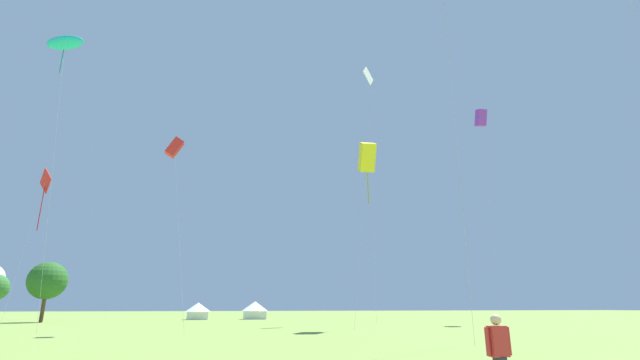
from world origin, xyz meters
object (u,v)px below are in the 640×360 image
at_px(kite_cyan_parafoil, 65,43).
at_px(kite_white_diamond, 368,78).
at_px(kite_red_box, 175,148).
at_px(person_spectator, 500,360).
at_px(kite_red_diamond, 45,184).
at_px(festival_tent_center, 198,310).
at_px(kite_yellow_box, 367,157).
at_px(festival_tent_right, 255,309).
at_px(kite_purple_box, 481,118).
at_px(tree_distant_left, 47,281).

relative_size(kite_cyan_parafoil, kite_white_diamond, 0.73).
relative_size(kite_red_box, person_spectator, 9.09).
bearing_deg(person_spectator, kite_red_diamond, 118.33).
xyz_separation_m(person_spectator, festival_tent_center, (-7.00, 62.94, 0.51)).
bearing_deg(festival_tent_center, kite_red_diamond, -132.96).
height_order(kite_yellow_box, festival_tent_right, kite_yellow_box).
bearing_deg(festival_tent_center, kite_purple_box, -32.61).
bearing_deg(kite_white_diamond, kite_red_diamond, 177.50).
bearing_deg(tree_distant_left, kite_red_diamond, -82.39).
relative_size(kite_red_box, kite_red_diamond, 0.94).
distance_m(kite_yellow_box, festival_tent_right, 36.86).
height_order(kite_cyan_parafoil, kite_purple_box, kite_purple_box).
height_order(kite_red_box, festival_tent_right, kite_red_box).
height_order(festival_tent_center, festival_tent_right, festival_tent_right).
xyz_separation_m(kite_red_box, tree_distant_left, (-16.13, 26.35, -9.81)).
relative_size(kite_cyan_parafoil, tree_distant_left, 3.39).
bearing_deg(kite_purple_box, kite_yellow_box, -152.93).
bearing_deg(kite_yellow_box, kite_red_diamond, 155.11).
height_order(kite_purple_box, person_spectator, kite_purple_box).
bearing_deg(person_spectator, tree_distant_left, 114.80).
bearing_deg(festival_tent_right, person_spectator, -91.35).
bearing_deg(kite_cyan_parafoil, kite_yellow_box, -0.86).
height_order(kite_red_box, tree_distant_left, kite_red_box).
distance_m(festival_tent_center, tree_distant_left, 20.39).
height_order(kite_red_box, kite_purple_box, kite_purple_box).
distance_m(kite_white_diamond, kite_red_diamond, 41.58).
distance_m(kite_purple_box, kite_yellow_box, 25.39).
distance_m(festival_tent_right, tree_distant_left, 28.28).
distance_m(kite_red_diamond, tree_distant_left, 14.50).
relative_size(kite_yellow_box, kite_white_diamond, 0.51).
relative_size(kite_cyan_parafoil, kite_red_box, 1.58).
distance_m(kite_red_box, festival_tent_center, 36.83).
height_order(festival_tent_right, tree_distant_left, tree_distant_left).
xyz_separation_m(kite_red_box, festival_tent_center, (2.32, 34.21, -13.46)).
height_order(kite_purple_box, kite_white_diamond, kite_white_diamond).
relative_size(kite_cyan_parafoil, festival_tent_right, 6.13).
distance_m(kite_red_diamond, person_spectator, 52.63).
bearing_deg(tree_distant_left, kite_yellow_box, -37.04).
relative_size(kite_purple_box, festival_tent_right, 6.84).
distance_m(kite_red_box, kite_red_diamond, 21.67).
bearing_deg(kite_red_diamond, person_spectator, -61.67).
bearing_deg(kite_white_diamond, kite_cyan_parafoil, -158.72).
bearing_deg(kite_red_diamond, kite_cyan_parafoil, -72.49).
bearing_deg(kite_cyan_parafoil, festival_tent_right, 57.53).
relative_size(kite_purple_box, tree_distant_left, 3.78).
relative_size(kite_red_diamond, festival_tent_right, 4.13).
height_order(kite_yellow_box, kite_red_diamond, kite_yellow_box).
bearing_deg(kite_yellow_box, kite_white_diamond, 67.69).
bearing_deg(kite_cyan_parafoil, kite_red_box, -7.35).
bearing_deg(kite_red_diamond, kite_red_box, -47.16).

